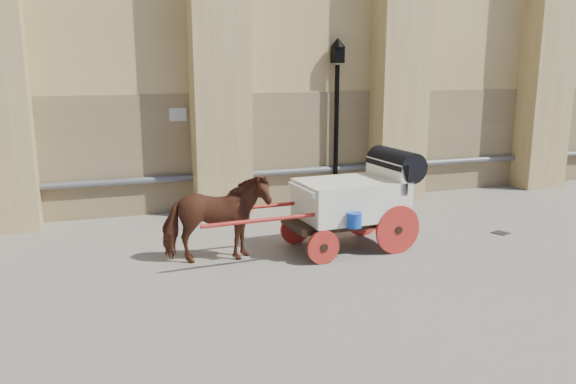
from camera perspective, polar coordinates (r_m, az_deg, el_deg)
name	(u,v)px	position (r m, az deg, el deg)	size (l,w,h in m)	color
ground	(309,250)	(11.51, 2.20, -5.90)	(90.00, 90.00, 0.00)	gray
horse	(216,219)	(10.67, -7.32, -2.76)	(0.91, 1.99, 1.68)	brown
carriage	(357,196)	(11.49, 7.06, -0.43)	(4.63, 1.70, 2.00)	black
street_lamp	(336,116)	(15.32, 4.95, 7.67)	(0.41, 0.41, 4.41)	black
drain_grate_near	(326,256)	(11.14, 3.86, -6.50)	(0.32, 0.32, 0.01)	black
drain_grate_far	(501,233)	(13.50, 20.79, -3.91)	(0.32, 0.32, 0.01)	black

